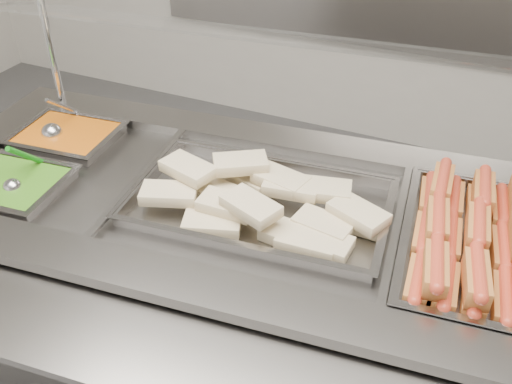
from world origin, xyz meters
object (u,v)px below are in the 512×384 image
at_px(sneeze_guard, 264,40).
at_px(steam_counter, 241,309).
at_px(ladle, 53,132).
at_px(pan_hotdogs, 473,255).
at_px(pan_wraps, 259,207).
at_px(serving_spoon, 15,182).

bearing_deg(sneeze_guard, steam_counter, -84.07).
height_order(steam_counter, ladle, ladle).
relative_size(steam_counter, pan_hotdogs, 3.36).
xyz_separation_m(steam_counter, pan_wraps, (0.06, 0.01, 0.42)).
bearing_deg(pan_wraps, ladle, 175.99).
bearing_deg(steam_counter, ladle, 175.13).
height_order(sneeze_guard, ladle, sneeze_guard).
relative_size(steam_counter, ladle, 10.35).
bearing_deg(pan_hotdogs, steam_counter, -174.07).
xyz_separation_m(steam_counter, sneeze_guard, (-0.02, 0.22, 0.81)).
distance_m(sneeze_guard, serving_spoon, 0.80).
bearing_deg(ladle, serving_spoon, -70.06).
relative_size(ladle, serving_spoon, 1.10).
distance_m(steam_counter, sneeze_guard, 0.84).
relative_size(sneeze_guard, serving_spoon, 9.76).
xyz_separation_m(sneeze_guard, pan_wraps, (0.08, -0.21, -0.39)).
bearing_deg(pan_wraps, sneeze_guard, 111.28).
xyz_separation_m(ladle, serving_spoon, (0.10, -0.27, 0.00)).
bearing_deg(serving_spoon, sneeze_guard, 36.86).
bearing_deg(serving_spoon, pan_hotdogs, 12.82).
height_order(steam_counter, sneeze_guard, sneeze_guard).
distance_m(pan_wraps, serving_spoon, 0.69).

